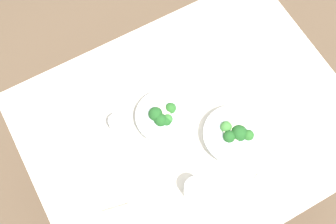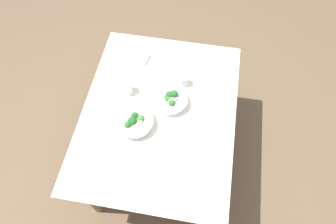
{
  "view_description": "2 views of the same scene",
  "coord_description": "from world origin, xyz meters",
  "px_view_note": "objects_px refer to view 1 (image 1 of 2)",
  "views": [
    {
      "loc": [
        0.4,
        0.52,
        2.42
      ],
      "look_at": [
        0.06,
        -0.09,
        0.73
      ],
      "focal_mm": 46.78,
      "sensor_mm": 36.0,
      "label": 1
    },
    {
      "loc": [
        -0.99,
        -0.24,
        2.5
      ],
      "look_at": [
        0.01,
        -0.06,
        0.73
      ],
      "focal_mm": 32.01,
      "sensor_mm": 36.0,
      "label": 2
    }
  ],
  "objects_px": {
    "broccoli_bowl_far": "(234,135)",
    "napkin_folded_upper": "(281,173)",
    "broccoli_bowl_near": "(164,118)",
    "fork_by_near_bowl": "(280,47)",
    "bread_side_plate": "(120,221)",
    "table_knife_left": "(99,142)",
    "water_glass_side": "(118,124)",
    "water_glass_center": "(194,190)",
    "fork_by_far_bowl": "(274,143)"
  },
  "relations": [
    {
      "from": "bread_side_plate",
      "to": "fork_by_near_bowl",
      "type": "xyz_separation_m",
      "value": [
        -0.97,
        -0.34,
        -0.01
      ]
    },
    {
      "from": "bread_side_plate",
      "to": "table_knife_left",
      "type": "distance_m",
      "value": 0.33
    },
    {
      "from": "water_glass_center",
      "to": "table_knife_left",
      "type": "bearing_deg",
      "value": -57.44
    },
    {
      "from": "bread_side_plate",
      "to": "napkin_folded_upper",
      "type": "distance_m",
      "value": 0.66
    },
    {
      "from": "napkin_folded_upper",
      "to": "bread_side_plate",
      "type": "bearing_deg",
      "value": -12.44
    },
    {
      "from": "napkin_folded_upper",
      "to": "water_glass_center",
      "type": "bearing_deg",
      "value": -16.52
    },
    {
      "from": "water_glass_side",
      "to": "fork_by_far_bowl",
      "type": "bearing_deg",
      "value": 144.73
    },
    {
      "from": "water_glass_center",
      "to": "fork_by_far_bowl",
      "type": "relative_size",
      "value": 1.2
    },
    {
      "from": "table_knife_left",
      "to": "bread_side_plate",
      "type": "bearing_deg",
      "value": 71.21
    },
    {
      "from": "broccoli_bowl_near",
      "to": "water_glass_side",
      "type": "bearing_deg",
      "value": -19.88
    },
    {
      "from": "broccoli_bowl_near",
      "to": "bread_side_plate",
      "type": "bearing_deg",
      "value": 39.09
    },
    {
      "from": "broccoli_bowl_far",
      "to": "broccoli_bowl_near",
      "type": "xyz_separation_m",
      "value": [
        0.21,
        -0.21,
        -0.0
      ]
    },
    {
      "from": "broccoli_bowl_far",
      "to": "water_glass_side",
      "type": "distance_m",
      "value": 0.47
    },
    {
      "from": "bread_side_plate",
      "to": "fork_by_near_bowl",
      "type": "bearing_deg",
      "value": -160.92
    },
    {
      "from": "water_glass_side",
      "to": "water_glass_center",
      "type": "bearing_deg",
      "value": 109.47
    },
    {
      "from": "water_glass_center",
      "to": "table_knife_left",
      "type": "xyz_separation_m",
      "value": [
        0.23,
        -0.37,
        -0.05
      ]
    },
    {
      "from": "water_glass_center",
      "to": "fork_by_far_bowl",
      "type": "distance_m",
      "value": 0.39
    },
    {
      "from": "water_glass_side",
      "to": "table_knife_left",
      "type": "relative_size",
      "value": 0.38
    },
    {
      "from": "water_glass_center",
      "to": "napkin_folded_upper",
      "type": "distance_m",
      "value": 0.36
    },
    {
      "from": "fork_by_near_bowl",
      "to": "table_knife_left",
      "type": "xyz_separation_m",
      "value": [
        0.9,
        0.01,
        -0.0
      ]
    },
    {
      "from": "bread_side_plate",
      "to": "water_glass_center",
      "type": "bearing_deg",
      "value": 172.34
    },
    {
      "from": "fork_by_near_bowl",
      "to": "napkin_folded_upper",
      "type": "height_order",
      "value": "napkin_folded_upper"
    },
    {
      "from": "broccoli_bowl_near",
      "to": "napkin_folded_upper",
      "type": "bearing_deg",
      "value": 125.41
    },
    {
      "from": "bread_side_plate",
      "to": "napkin_folded_upper",
      "type": "relative_size",
      "value": 1.2
    },
    {
      "from": "fork_by_near_bowl",
      "to": "table_knife_left",
      "type": "height_order",
      "value": "same"
    },
    {
      "from": "broccoli_bowl_far",
      "to": "water_glass_side",
      "type": "height_order",
      "value": "broccoli_bowl_far"
    },
    {
      "from": "broccoli_bowl_far",
      "to": "table_knife_left",
      "type": "bearing_deg",
      "value": -27.32
    },
    {
      "from": "fork_by_near_bowl",
      "to": "table_knife_left",
      "type": "distance_m",
      "value": 0.9
    },
    {
      "from": "water_glass_side",
      "to": "broccoli_bowl_far",
      "type": "bearing_deg",
      "value": 145.14
    },
    {
      "from": "bread_side_plate",
      "to": "broccoli_bowl_near",
      "type": "bearing_deg",
      "value": -140.91
    },
    {
      "from": "fork_by_far_bowl",
      "to": "table_knife_left",
      "type": "height_order",
      "value": "same"
    },
    {
      "from": "bread_side_plate",
      "to": "table_knife_left",
      "type": "height_order",
      "value": "bread_side_plate"
    },
    {
      "from": "water_glass_center",
      "to": "fork_by_near_bowl",
      "type": "xyz_separation_m",
      "value": [
        -0.67,
        -0.38,
        -0.05
      ]
    },
    {
      "from": "water_glass_center",
      "to": "water_glass_side",
      "type": "xyz_separation_m",
      "value": [
        0.14,
        -0.39,
        -0.01
      ]
    },
    {
      "from": "water_glass_center",
      "to": "water_glass_side",
      "type": "height_order",
      "value": "water_glass_center"
    },
    {
      "from": "fork_by_far_bowl",
      "to": "table_knife_left",
      "type": "distance_m",
      "value": 0.71
    },
    {
      "from": "water_glass_side",
      "to": "fork_by_far_bowl",
      "type": "relative_size",
      "value": 1.0
    },
    {
      "from": "bread_side_plate",
      "to": "fork_by_far_bowl",
      "type": "distance_m",
      "value": 0.69
    },
    {
      "from": "broccoli_bowl_near",
      "to": "table_knife_left",
      "type": "height_order",
      "value": "broccoli_bowl_near"
    },
    {
      "from": "broccoli_bowl_far",
      "to": "napkin_folded_upper",
      "type": "bearing_deg",
      "value": 112.72
    },
    {
      "from": "bread_side_plate",
      "to": "water_glass_center",
      "type": "distance_m",
      "value": 0.31
    },
    {
      "from": "fork_by_far_bowl",
      "to": "broccoli_bowl_near",
      "type": "bearing_deg",
      "value": 95.37
    },
    {
      "from": "water_glass_side",
      "to": "napkin_folded_upper",
      "type": "height_order",
      "value": "water_glass_side"
    },
    {
      "from": "napkin_folded_upper",
      "to": "table_knife_left",
      "type": "bearing_deg",
      "value": -39.05
    },
    {
      "from": "broccoli_bowl_near",
      "to": "fork_by_near_bowl",
      "type": "distance_m",
      "value": 0.63
    },
    {
      "from": "napkin_folded_upper",
      "to": "broccoli_bowl_far",
      "type": "bearing_deg",
      "value": -67.28
    },
    {
      "from": "bread_side_plate",
      "to": "napkin_folded_upper",
      "type": "bearing_deg",
      "value": 167.56
    },
    {
      "from": "table_knife_left",
      "to": "water_glass_center",
      "type": "bearing_deg",
      "value": 115.77
    },
    {
      "from": "fork_by_far_bowl",
      "to": "napkin_folded_upper",
      "type": "height_order",
      "value": "napkin_folded_upper"
    },
    {
      "from": "broccoli_bowl_far",
      "to": "water_glass_center",
      "type": "xyz_separation_m",
      "value": [
        0.25,
        0.12,
        0.01
      ]
    }
  ]
}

